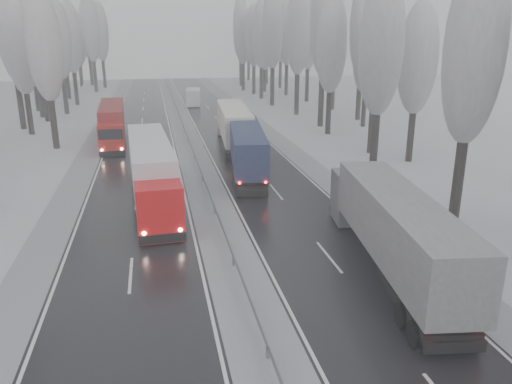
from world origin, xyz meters
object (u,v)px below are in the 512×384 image
object	(u,v)px
truck_blue_box	(246,146)
truck_red_white	(151,168)
truck_red_red	(112,121)
truck_grey_tarp	(391,223)
truck_cream_box	(233,123)
box_truck_distant	(193,97)

from	to	relation	value
truck_blue_box	truck_red_white	distance (m)	10.44
truck_blue_box	truck_red_red	size ratio (longest dim) A/B	1.01
truck_grey_tarp	truck_red_red	size ratio (longest dim) A/B	1.06
truck_grey_tarp	truck_cream_box	bearing A→B (deg)	103.26
truck_grey_tarp	box_truck_distant	bearing A→B (deg)	101.61
truck_grey_tarp	truck_blue_box	xyz separation A→B (m)	(-3.69, 19.95, -0.11)
truck_cream_box	truck_grey_tarp	bearing A→B (deg)	-80.03
truck_cream_box	truck_red_red	size ratio (longest dim) A/B	1.08
truck_red_white	truck_red_red	size ratio (longest dim) A/B	1.08
truck_cream_box	truck_red_red	xyz separation A→B (m)	(-12.86, 5.08, -0.17)
truck_grey_tarp	truck_red_white	world-z (taller)	truck_red_white
truck_blue_box	truck_red_red	world-z (taller)	truck_blue_box
truck_cream_box	box_truck_distant	distance (m)	33.79
truck_red_white	truck_grey_tarp	bearing A→B (deg)	-51.82
truck_grey_tarp	truck_red_white	size ratio (longest dim) A/B	0.98
truck_blue_box	truck_cream_box	xyz separation A→B (m)	(0.61, 10.96, 0.15)
truck_grey_tarp	truck_blue_box	bearing A→B (deg)	108.06
truck_cream_box	box_truck_distant	xyz separation A→B (m)	(-1.48, 33.74, -1.11)
truck_red_white	truck_blue_box	bearing A→B (deg)	36.34
truck_red_white	truck_red_red	world-z (taller)	truck_red_white
truck_red_red	truck_cream_box	bearing A→B (deg)	-24.16
box_truck_distant	truck_red_white	size ratio (longest dim) A/B	0.45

